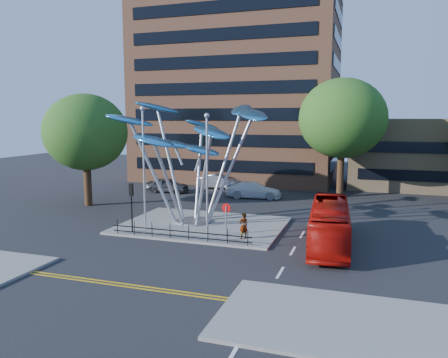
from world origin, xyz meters
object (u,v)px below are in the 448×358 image
(street_lamp_right, at_px, (207,164))
(tree_right, at_px, (342,119))
(red_bus, at_px, (330,224))
(parked_car_mid, at_px, (219,182))
(parked_car_right, at_px, (254,190))
(street_lamp_left, at_px, (144,157))
(traffic_light_island, at_px, (131,197))
(pedestrian, at_px, (243,226))
(tree_left, at_px, (85,132))
(parked_car_left, at_px, (168,185))
(leaf_sculpture, at_px, (192,135))
(no_entry_sign_island, at_px, (226,215))

(street_lamp_right, bearing_deg, tree_right, 68.46)
(red_bus, relative_size, parked_car_mid, 2.00)
(parked_car_right, bearing_deg, parked_car_mid, 43.10)
(street_lamp_left, height_order, traffic_light_island, street_lamp_left)
(pedestrian, relative_size, parked_car_mid, 0.35)
(tree_left, xyz_separation_m, parked_car_left, (3.91, 8.83, -6.00))
(street_lamp_left, distance_m, parked_car_mid, 20.05)
(parked_car_right, bearing_deg, leaf_sculpture, 164.34)
(traffic_light_island, xyz_separation_m, no_entry_sign_island, (7.00, 0.02, -0.80))
(pedestrian, height_order, parked_car_right, pedestrian)
(tree_left, bearing_deg, pedestrian, -21.94)
(no_entry_sign_island, distance_m, pedestrian, 1.43)
(street_lamp_left, xyz_separation_m, parked_car_left, (-5.59, 15.33, -4.56))
(tree_right, relative_size, parked_car_left, 2.61)
(traffic_light_island, distance_m, no_entry_sign_island, 7.05)
(leaf_sculpture, bearing_deg, traffic_light_island, -125.04)
(street_lamp_left, relative_size, street_lamp_right, 1.06)
(street_lamp_left, bearing_deg, parked_car_right, 74.40)
(tree_left, xyz_separation_m, pedestrian, (17.00, -6.85, -5.77))
(street_lamp_right, xyz_separation_m, parked_car_left, (-10.59, 15.83, -4.30))
(street_lamp_left, xyz_separation_m, traffic_light_island, (-0.50, -1.00, -2.74))
(street_lamp_right, xyz_separation_m, red_bus, (8.00, 0.94, -3.71))
(red_bus, bearing_deg, parked_car_mid, 122.16)
(street_lamp_right, bearing_deg, tree_left, 154.23)
(traffic_light_island, xyz_separation_m, red_bus, (13.50, 1.44, -1.23))
(parked_car_right, bearing_deg, pedestrian, -175.12)
(parked_car_left, distance_m, parked_car_right, 9.81)
(tree_left, distance_m, parked_car_mid, 16.59)
(red_bus, relative_size, pedestrian, 5.69)
(tree_right, distance_m, leaf_sculpture, 18.37)
(red_bus, bearing_deg, traffic_light_island, -178.24)
(no_entry_sign_island, xyz_separation_m, parked_car_left, (-12.09, 16.32, -1.02))
(tree_left, bearing_deg, traffic_light_island, -39.81)
(traffic_light_island, bearing_deg, leaf_sculpture, 54.96)
(leaf_sculpture, height_order, parked_car_mid, leaf_sculpture)
(traffic_light_island, distance_m, parked_car_left, 17.21)
(street_lamp_right, height_order, traffic_light_island, street_lamp_right)
(street_lamp_right, height_order, parked_car_mid, street_lamp_right)
(tree_right, distance_m, red_bus, 19.25)
(street_lamp_left, height_order, parked_car_mid, street_lamp_left)
(traffic_light_island, distance_m, parked_car_right, 16.86)
(parked_car_left, bearing_deg, tree_right, -84.11)
(tree_left, xyz_separation_m, no_entry_sign_island, (16.00, -7.48, -4.98))
(parked_car_left, bearing_deg, parked_car_mid, -51.24)
(parked_car_left, distance_m, parked_car_mid, 6.13)
(street_lamp_right, bearing_deg, leaf_sculpture, 124.91)
(parked_car_left, bearing_deg, pedestrian, -144.17)
(red_bus, bearing_deg, parked_car_left, 136.98)
(street_lamp_right, distance_m, red_bus, 8.87)
(tree_left, relative_size, red_bus, 1.04)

